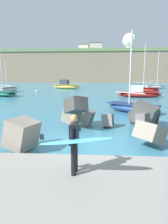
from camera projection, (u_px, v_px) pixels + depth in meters
The scene contains 16 objects.
ground_plane at pixel (84, 144), 9.14m from camera, with size 400.00×400.00×0.00m, color teal.
walkway_path at pixel (74, 192), 5.19m from camera, with size 48.00×4.40×0.24m, color gray.
breakwater_jetty at pixel (82, 117), 10.16m from camera, with size 30.72×6.26×2.68m.
surfer_with_board at pixel (75, 141), 5.66m from camera, with size 2.12×1.26×1.78m.
boat_near_left at pixel (155, 86), 46.31m from camera, with size 5.55×3.18×8.35m.
boat_near_centre at pixel (133, 107), 16.85m from camera, with size 4.61×4.15×6.61m.
boat_near_right at pixel (66, 86), 45.87m from camera, with size 6.65×3.32×2.11m.
boat_mid_left at pixel (145, 90), 35.30m from camera, with size 4.91×2.42×8.33m.
boat_mid_centre at pixel (1, 93), 30.02m from camera, with size 6.44×4.24×8.13m.
boat_mid_right at pixel (139, 93), 28.47m from camera, with size 6.19×2.08×1.88m.
boat_far_left at pixel (8, 89), 36.93m from camera, with size 3.18×4.91×5.51m.
mooring_buoy_middle at pixel (37, 91), 36.79m from camera, with size 0.44×0.44×0.44m.
headland_bluff at pixel (81, 67), 99.09m from camera, with size 80.62×36.29×13.66m.
radar_dome at pixel (130, 42), 99.24m from camera, with size 6.99×6.99×9.70m.
station_building_west at pixel (96, 48), 97.34m from camera, with size 6.06×7.48×4.60m.
station_building_central at pixel (84, 49), 100.88m from camera, with size 4.95×6.60×4.39m.
Camera 1 is at (0.55, -8.71, 3.10)m, focal length 32.26 mm.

